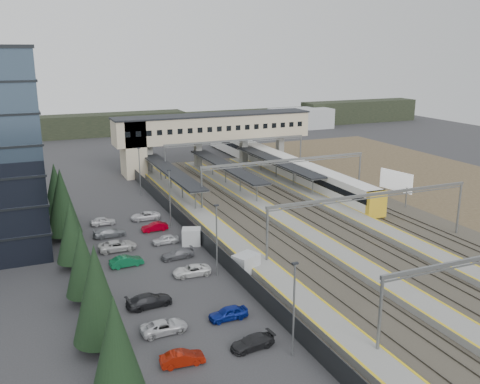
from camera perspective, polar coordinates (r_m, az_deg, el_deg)
name	(u,v)px	position (r m, az deg, el deg)	size (l,w,h in m)	color
ground	(253,242)	(68.52, 1.43, -5.34)	(220.00, 220.00, 0.00)	#2B2B2D
conifer_row	(76,239)	(57.89, -17.13, -4.86)	(4.42, 49.82, 9.50)	black
car_park	(155,267)	(60.20, -9.02, -7.90)	(10.48, 44.34, 1.29)	#9E9EA4
lampposts	(190,214)	(65.47, -5.39, -2.38)	(0.50, 53.25, 8.07)	slate
fence	(192,229)	(70.34, -5.11, -3.98)	(0.08, 90.00, 2.00)	#26282B
relay_cabin_near	(246,264)	(58.86, 0.64, -7.70)	(3.26, 2.90, 2.24)	#A1A4A7
relay_cabin_far	(191,237)	(67.54, -5.20, -4.76)	(2.81, 2.59, 2.09)	#A1A4A7
rail_corridor	(298,220)	(76.67, 6.23, -2.94)	(34.00, 90.00, 0.92)	#3D382F
canopies	(226,166)	(93.93, -1.55, 2.81)	(23.10, 30.00, 3.28)	black
footbridge	(201,131)	(107.28, -4.20, 6.50)	(40.40, 6.40, 11.20)	#C7B096
gantries	(323,182)	(74.77, 8.88, 1.05)	(28.40, 62.28, 7.17)	slate
train	(275,162)	(105.16, 3.78, 3.18)	(3.12, 65.11, 3.92)	white
billboard	(396,182)	(87.40, 16.30, 1.04)	(1.42, 6.11, 5.32)	slate
treeline_far	(197,121)	(160.25, -4.65, 7.55)	(170.00, 19.00, 7.00)	black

